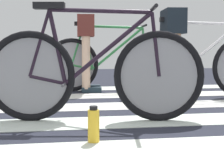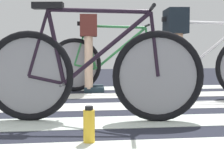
{
  "view_description": "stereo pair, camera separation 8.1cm",
  "coord_description": "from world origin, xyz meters",
  "px_view_note": "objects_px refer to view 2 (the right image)",
  "views": [
    {
      "loc": [
        -0.45,
        -2.66,
        0.59
      ],
      "look_at": [
        0.02,
        0.43,
        0.36
      ],
      "focal_mm": 54.98,
      "sensor_mm": 36.0,
      "label": 1
    },
    {
      "loc": [
        -0.37,
        -2.66,
        0.59
      ],
      "look_at": [
        0.02,
        0.43,
        0.36
      ],
      "focal_mm": 54.98,
      "sensor_mm": 36.0,
      "label": 2
    }
  ],
  "objects_px": {
    "bicycle_1_of_3": "(92,73)",
    "bicycle_3_of_3": "(112,63)",
    "bicycle_2_of_3": "(202,65)",
    "cyclist_2_of_3": "(176,41)",
    "water_bottle": "(89,125)",
    "cyclist_3_of_3": "(89,42)"
  },
  "relations": [
    {
      "from": "bicycle_2_of_3",
      "to": "bicycle_3_of_3",
      "type": "distance_m",
      "value": 1.24
    },
    {
      "from": "cyclist_2_of_3",
      "to": "water_bottle",
      "type": "relative_size",
      "value": 4.52
    },
    {
      "from": "cyclist_2_of_3",
      "to": "water_bottle",
      "type": "distance_m",
      "value": 2.13
    },
    {
      "from": "bicycle_1_of_3",
      "to": "bicycle_3_of_3",
      "type": "distance_m",
      "value": 1.95
    },
    {
      "from": "bicycle_2_of_3",
      "to": "bicycle_3_of_3",
      "type": "relative_size",
      "value": 1.0
    },
    {
      "from": "cyclist_2_of_3",
      "to": "bicycle_3_of_3",
      "type": "bearing_deg",
      "value": 133.65
    },
    {
      "from": "bicycle_2_of_3",
      "to": "cyclist_3_of_3",
      "type": "bearing_deg",
      "value": 151.27
    },
    {
      "from": "cyclist_2_of_3",
      "to": "bicycle_1_of_3",
      "type": "bearing_deg",
      "value": -127.62
    },
    {
      "from": "water_bottle",
      "to": "bicycle_2_of_3",
      "type": "bearing_deg",
      "value": 50.91
    },
    {
      "from": "bicycle_2_of_3",
      "to": "cyclist_3_of_3",
      "type": "height_order",
      "value": "cyclist_3_of_3"
    },
    {
      "from": "cyclist_2_of_3",
      "to": "water_bottle",
      "type": "height_order",
      "value": "cyclist_2_of_3"
    },
    {
      "from": "bicycle_3_of_3",
      "to": "cyclist_3_of_3",
      "type": "distance_m",
      "value": 0.41
    },
    {
      "from": "bicycle_2_of_3",
      "to": "water_bottle",
      "type": "relative_size",
      "value": 7.67
    },
    {
      "from": "bicycle_2_of_3",
      "to": "cyclist_3_of_3",
      "type": "distance_m",
      "value": 1.53
    },
    {
      "from": "bicycle_1_of_3",
      "to": "cyclist_3_of_3",
      "type": "height_order",
      "value": "cyclist_3_of_3"
    },
    {
      "from": "cyclist_3_of_3",
      "to": "bicycle_1_of_3",
      "type": "bearing_deg",
      "value": -89.0
    },
    {
      "from": "bicycle_2_of_3",
      "to": "bicycle_1_of_3",
      "type": "bearing_deg",
      "value": -135.81
    },
    {
      "from": "bicycle_1_of_3",
      "to": "bicycle_2_of_3",
      "type": "xyz_separation_m",
      "value": [
        1.33,
        1.09,
        0.0
      ]
    },
    {
      "from": "bicycle_1_of_3",
      "to": "cyclist_3_of_3",
      "type": "bearing_deg",
      "value": 96.12
    },
    {
      "from": "bicycle_3_of_3",
      "to": "cyclist_3_of_3",
      "type": "bearing_deg",
      "value": -180.0
    },
    {
      "from": "cyclist_3_of_3",
      "to": "bicycle_3_of_3",
      "type": "bearing_deg",
      "value": 0.0
    },
    {
      "from": "bicycle_2_of_3",
      "to": "cyclist_2_of_3",
      "type": "bearing_deg",
      "value": -180.0
    }
  ]
}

